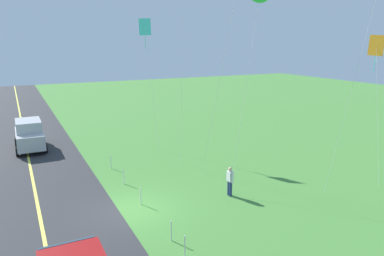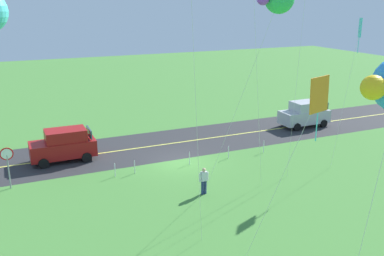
% 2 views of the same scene
% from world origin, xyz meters
% --- Properties ---
extents(ground_plane, '(120.00, 120.00, 0.10)m').
position_xyz_m(ground_plane, '(0.00, 0.00, -0.05)').
color(ground_plane, '#478438').
extents(asphalt_road, '(120.00, 7.00, 0.00)m').
position_xyz_m(asphalt_road, '(0.00, -4.00, 0.00)').
color(asphalt_road, '#2D2D30').
rests_on(asphalt_road, ground).
extents(road_centre_stripe, '(120.00, 0.16, 0.00)m').
position_xyz_m(road_centre_stripe, '(0.00, -4.00, 0.01)').
color(road_centre_stripe, '#E5E04C').
rests_on(road_centre_stripe, asphalt_road).
extents(car_suv_foreground, '(4.40, 2.12, 2.24)m').
position_xyz_m(car_suv_foreground, '(7.24, -3.56, 1.15)').
color(car_suv_foreground, maroon).
rests_on(car_suv_foreground, ground).
extents(car_parked_west_far, '(4.40, 2.12, 2.24)m').
position_xyz_m(car_parked_west_far, '(-13.50, -3.71, 1.15)').
color(car_parked_west_far, '#B7B7BC').
rests_on(car_parked_west_far, ground).
extents(stop_sign, '(0.76, 0.08, 2.56)m').
position_xyz_m(stop_sign, '(10.90, -0.10, 1.80)').
color(stop_sign, gray).
rests_on(stop_sign, ground).
extents(person_adult_near, '(0.58, 0.22, 1.60)m').
position_xyz_m(person_adult_near, '(0.70, 5.30, 0.86)').
color(person_adult_near, navy).
rests_on(person_adult_near, ground).
extents(kite_blue_mid, '(1.86, 0.79, 9.73)m').
position_xyz_m(kite_blue_mid, '(-10.43, 4.74, 8.94)').
color(kite_blue_mid, silver).
rests_on(kite_blue_mid, ground).
extents(kite_purple_back, '(2.76, 1.59, 8.44)m').
position_xyz_m(kite_purple_back, '(1.22, 14.99, 7.68)').
color(kite_purple_back, silver).
rests_on(kite_purple_back, ground).
extents(fence_post_0, '(0.05, 0.05, 0.90)m').
position_xyz_m(fence_post_0, '(-6.37, 0.70, 0.45)').
color(fence_post_0, silver).
rests_on(fence_post_0, ground).
extents(fence_post_1, '(0.05, 0.05, 0.90)m').
position_xyz_m(fence_post_1, '(-3.43, 0.70, 0.45)').
color(fence_post_1, silver).
rests_on(fence_post_1, ground).
extents(fence_post_2, '(0.05, 0.05, 0.90)m').
position_xyz_m(fence_post_2, '(-0.41, 0.70, 0.45)').
color(fence_post_2, silver).
rests_on(fence_post_2, ground).
extents(fence_post_3, '(0.05, 0.05, 0.90)m').
position_xyz_m(fence_post_3, '(3.45, 0.70, 0.45)').
color(fence_post_3, silver).
rests_on(fence_post_3, ground).
extents(fence_post_4, '(0.05, 0.05, 0.90)m').
position_xyz_m(fence_post_4, '(4.75, 0.70, 0.45)').
color(fence_post_4, silver).
rests_on(fence_post_4, ground).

